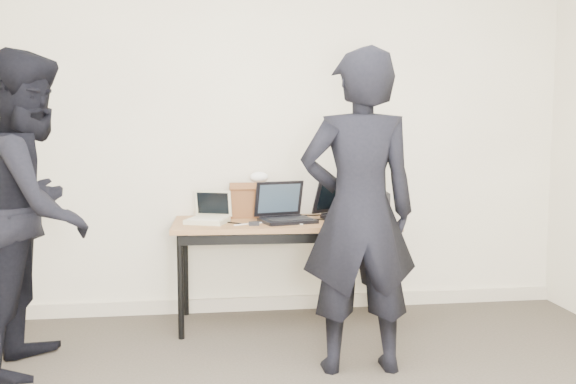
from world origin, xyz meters
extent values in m
cube|color=beige|center=(0.00, 2.27, 1.35)|extent=(4.50, 0.05, 2.70)
cube|color=brown|center=(0.11, 1.91, 0.70)|extent=(1.52, 0.70, 0.03)
cylinder|color=black|center=(-0.59, 1.66, 0.34)|extent=(0.04, 0.04, 0.68)
cylinder|color=black|center=(0.79, 1.62, 0.34)|extent=(0.04, 0.04, 0.68)
cylinder|color=black|center=(-0.57, 2.19, 0.34)|extent=(0.04, 0.04, 0.68)
cylinder|color=black|center=(0.81, 2.15, 0.34)|extent=(0.04, 0.04, 0.68)
cube|color=black|center=(0.10, 1.62, 0.64)|extent=(1.40, 0.07, 0.06)
cube|color=beige|center=(-0.41, 1.87, 0.74)|extent=(0.32, 0.29, 0.03)
cube|color=beige|center=(-0.42, 1.85, 0.75)|extent=(0.24, 0.19, 0.01)
cube|color=beige|center=(-0.37, 1.99, 0.84)|extent=(0.26, 0.13, 0.18)
cube|color=black|center=(-0.37, 1.98, 0.84)|extent=(0.22, 0.11, 0.15)
cube|color=beige|center=(-0.37, 1.97, 0.75)|extent=(0.22, 0.10, 0.01)
cube|color=black|center=(0.13, 1.83, 0.73)|extent=(0.40, 0.34, 0.02)
cube|color=black|center=(0.14, 1.80, 0.75)|extent=(0.31, 0.21, 0.01)
cube|color=black|center=(0.09, 1.99, 0.86)|extent=(0.35, 0.16, 0.25)
cube|color=#26333F|center=(0.09, 1.98, 0.87)|extent=(0.30, 0.13, 0.20)
cube|color=black|center=(0.10, 1.96, 0.74)|extent=(0.31, 0.09, 0.02)
cube|color=black|center=(0.61, 1.97, 0.73)|extent=(0.47, 0.44, 0.03)
cube|color=black|center=(0.63, 1.94, 0.75)|extent=(0.34, 0.30, 0.01)
cube|color=black|center=(0.52, 2.12, 0.87)|extent=(0.37, 0.29, 0.26)
cube|color=black|center=(0.52, 2.11, 0.87)|extent=(0.31, 0.24, 0.21)
cube|color=black|center=(0.54, 2.08, 0.75)|extent=(0.30, 0.20, 0.02)
cube|color=brown|center=(-0.07, 2.13, 0.84)|extent=(0.36, 0.17, 0.24)
cube|color=brown|center=(-0.07, 2.07, 0.94)|extent=(0.36, 0.08, 0.07)
cube|color=brown|center=(0.09, 2.12, 0.82)|extent=(0.02, 0.10, 0.02)
ellipsoid|color=white|center=(-0.04, 2.13, 1.00)|extent=(0.14, 0.11, 0.08)
cube|color=black|center=(0.74, 2.09, 0.81)|extent=(0.33, 0.29, 0.17)
cube|color=black|center=(-0.11, 1.73, 0.73)|extent=(0.07, 0.04, 0.03)
cube|color=black|center=(0.29, 2.11, 0.72)|extent=(0.25, 0.03, 0.01)
cube|color=silver|center=(0.11, 1.78, 0.72)|extent=(0.20, 0.16, 0.01)
cube|color=black|center=(0.41, 1.88, 0.72)|extent=(0.30, 0.16, 0.01)
cube|color=black|center=(-0.31, 1.90, 0.72)|extent=(0.25, 0.23, 0.01)
cube|color=silver|center=(-0.11, 1.79, 0.72)|extent=(0.25, 0.14, 0.01)
cube|color=black|center=(0.64, 1.91, 0.72)|extent=(0.16, 0.22, 0.01)
imported|color=black|center=(0.42, 1.01, 0.89)|extent=(0.66, 0.44, 1.79)
imported|color=black|center=(-1.39, 1.34, 0.89)|extent=(0.72, 0.90, 1.79)
cube|color=beige|center=(0.00, 2.23, 0.05)|extent=(4.50, 0.03, 0.10)
camera|label=1|loc=(-0.44, -2.41, 1.38)|focal=40.00mm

